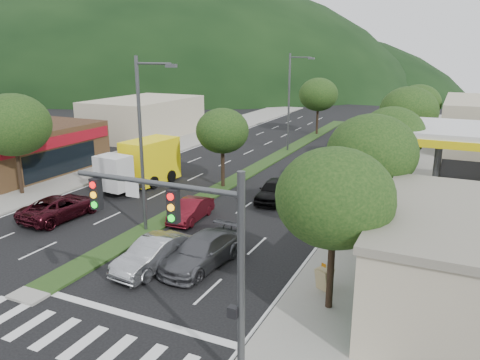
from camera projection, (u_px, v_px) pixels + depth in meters
The scene contains 27 objects.
ground at pixel (37, 292), 20.57m from camera, with size 160.00×160.00×0.00m, color black.
sidewalk_right at pixel (402, 183), 37.28m from camera, with size 5.00×90.00×0.15m, color gray.
sidewalk_left at pixel (141, 154), 47.68m from camera, with size 6.00×90.00×0.15m, color gray.
median at pixel (270, 160), 45.00m from camera, with size 1.60×56.00×0.12m, color #1E3A15.
traffic_signal at pixel (194, 241), 14.30m from camera, with size 6.12×0.40×7.00m.
shop_left at pixel (18, 149), 40.65m from camera, with size 10.15×12.00×4.00m.
bldg_left_far at pixel (144, 118), 57.39m from camera, with size 9.00×14.00×4.60m, color #B9B093.
hill_far at pixel (131, 84), 149.22m from camera, with size 176.00×132.00×82.00m, color black.
tree_r_a at pixel (335, 198), 17.88m from camera, with size 4.60×4.60×6.63m.
tree_r_b at pixel (372, 152), 24.81m from camera, with size 4.80×4.80×6.94m.
tree_r_c at pixel (392, 134), 31.87m from camera, with size 4.40×4.40×6.48m.
tree_r_d at pixel (409, 111), 40.49m from camera, with size 5.00×5.00×7.17m.
tree_r_e at pixel (419, 103), 49.29m from camera, with size 4.60×4.60×6.71m.
tree_med_near at pixel (222, 131), 35.10m from camera, with size 4.00×4.00×6.02m.
tree_med_far at pixel (318, 95), 57.65m from camera, with size 4.80×4.80×6.94m.
tree_l_a at pixel (13, 125), 33.01m from camera, with size 5.20×5.20×7.25m.
streetlight_near at pixel (144, 138), 25.98m from camera, with size 2.60×0.25×10.00m.
streetlight_mid at pixel (291, 98), 47.80m from camera, with size 2.60×0.25×10.00m.
sedan_silver at pixel (153, 254), 22.60m from camera, with size 1.61×4.63×1.52m, color gray.
suv_maroon at pixel (61, 207), 29.45m from camera, with size 2.48×5.37×1.49m, color #340B13.
car_queue_a at pixel (274, 190), 32.86m from camera, with size 1.82×4.51×1.54m, color black.
car_queue_b at pixel (202, 251), 22.91m from camera, with size 2.13×5.25×1.52m, color #4E4E53.
car_queue_c at pixel (191, 210), 29.10m from camera, with size 1.40×4.03×1.33m, color #550E17.
car_queue_d at pixel (320, 164), 40.79m from camera, with size 2.39×5.18×1.44m, color black.
box_truck at pixel (143, 165), 36.40m from camera, with size 3.32×7.34×3.52m.
motorhome at pixel (377, 139), 45.84m from camera, with size 3.98×9.47×3.53m.
a_frame_sign at pixel (324, 277), 20.33m from camera, with size 0.82×0.87×1.36m.
Camera 1 is at (15.92, -12.98, 10.26)m, focal length 35.00 mm.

